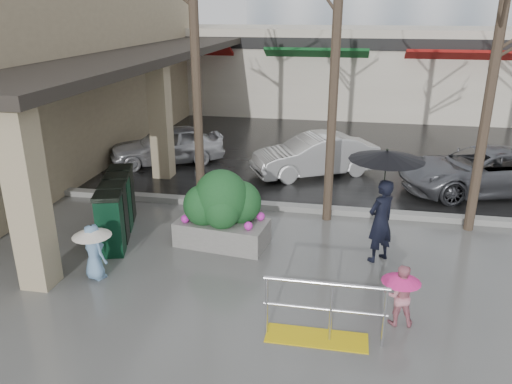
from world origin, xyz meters
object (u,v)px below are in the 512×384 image
(car_c, at_px, (482,171))
(car_b, at_px, (315,155))
(child_pink, at_px, (400,291))
(child_blue, at_px, (93,245))
(handrail, at_px, (321,319))
(woman, at_px, (383,192))
(car_a, at_px, (167,145))
(planter, at_px, (222,210))
(tree_mideast, at_px, (504,9))
(news_boxes, at_px, (117,208))

(car_c, bearing_deg, car_b, -114.72)
(child_pink, relative_size, child_blue, 0.95)
(handrail, bearing_deg, woman, 71.08)
(car_a, bearing_deg, woman, 21.78)
(planter, height_order, car_c, planter)
(tree_mideast, distance_m, child_blue, 9.34)
(tree_mideast, relative_size, car_c, 1.43)
(child_blue, relative_size, car_b, 0.29)
(planter, bearing_deg, child_blue, -137.17)
(planter, xyz_separation_m, news_boxes, (-2.45, 0.00, -0.14))
(child_pink, distance_m, car_b, 7.81)
(news_boxes, bearing_deg, handrail, -49.15)
(handrail, distance_m, woman, 3.22)
(car_c, bearing_deg, tree_mideast, -33.37)
(tree_mideast, xyz_separation_m, woman, (-2.16, -1.95, -3.37))
(tree_mideast, xyz_separation_m, child_pink, (-1.93, -4.14, -4.25))
(handrail, bearing_deg, child_pink, 28.70)
(car_c, bearing_deg, child_pink, -38.33)
(child_pink, height_order, car_c, car_c)
(tree_mideast, relative_size, news_boxes, 2.65)
(child_blue, relative_size, planter, 0.54)
(woman, xyz_separation_m, planter, (-3.31, 0.14, -0.67))
(tree_mideast, height_order, car_b, tree_mideast)
(woman, relative_size, planter, 1.15)
(child_blue, bearing_deg, woman, -135.42)
(woman, distance_m, planter, 3.38)
(handrail, height_order, woman, woman)
(child_pink, xyz_separation_m, car_b, (-1.95, 7.56, 0.02))
(handrail, relative_size, news_boxes, 0.77)
(handrail, xyz_separation_m, woman, (0.98, 2.85, 1.11))
(car_b, relative_size, car_c, 0.84)
(woman, bearing_deg, child_pink, 52.81)
(news_boxes, relative_size, car_c, 0.54)
(child_pink, height_order, news_boxes, news_boxes)
(planter, bearing_deg, handrail, -52.07)
(child_blue, distance_m, car_c, 10.52)
(planter, height_order, car_a, planter)
(tree_mideast, relative_size, woman, 2.74)
(child_blue, height_order, planter, planter)
(car_c, bearing_deg, handrail, -44.23)
(tree_mideast, bearing_deg, car_c, 73.05)
(child_pink, relative_size, car_c, 0.23)
(handrail, bearing_deg, planter, 127.93)
(child_blue, height_order, car_c, car_c)
(car_a, height_order, car_c, same)
(car_c, bearing_deg, child_blue, -68.80)
(tree_mideast, distance_m, child_pink, 6.24)
(child_blue, xyz_separation_m, news_boxes, (-0.42, 1.89, -0.02))
(news_boxes, bearing_deg, woman, -18.49)
(child_pink, distance_m, car_a, 10.45)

